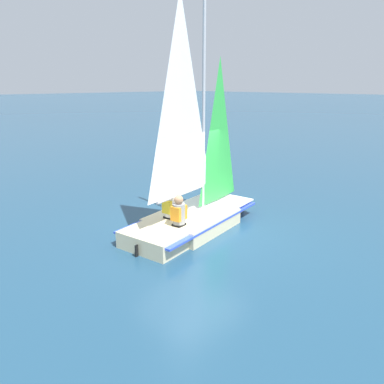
% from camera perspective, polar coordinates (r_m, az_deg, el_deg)
% --- Properties ---
extents(ground_plane, '(260.00, 260.00, 0.00)m').
position_cam_1_polar(ground_plane, '(10.01, 0.00, -5.52)').
color(ground_plane, navy).
extents(sailboat_main, '(2.29, 4.25, 5.85)m').
position_cam_1_polar(sailboat_main, '(9.74, -0.01, -1.20)').
color(sailboat_main, beige).
rests_on(sailboat_main, ground_plane).
extents(sailor_helm, '(0.34, 0.38, 1.16)m').
position_cam_1_polar(sailor_helm, '(9.53, -3.36, -2.70)').
color(sailor_helm, black).
rests_on(sailor_helm, ground_plane).
extents(sailor_crew, '(0.34, 0.38, 1.16)m').
position_cam_1_polar(sailor_crew, '(9.01, -2.01, -3.82)').
color(sailor_crew, black).
rests_on(sailor_crew, ground_plane).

